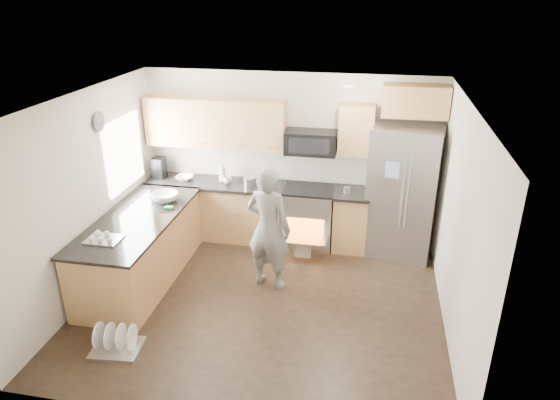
% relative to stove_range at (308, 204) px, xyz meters
% --- Properties ---
extents(ground, '(4.50, 4.50, 0.00)m').
position_rel_stove_range_xyz_m(ground, '(-0.35, -1.69, -0.68)').
color(ground, black).
rests_on(ground, ground).
extents(room_shell, '(4.54, 4.04, 2.62)m').
position_rel_stove_range_xyz_m(room_shell, '(-0.39, -1.68, 1.00)').
color(room_shell, beige).
rests_on(room_shell, ground).
extents(back_cabinet_run, '(4.45, 0.64, 2.50)m').
position_rel_stove_range_xyz_m(back_cabinet_run, '(-0.94, 0.05, 0.29)').
color(back_cabinet_run, '#A76A42').
rests_on(back_cabinet_run, ground).
extents(peninsula, '(0.96, 2.36, 1.04)m').
position_rel_stove_range_xyz_m(peninsula, '(-2.10, -1.44, -0.21)').
color(peninsula, '#A76A42').
rests_on(peninsula, ground).
extents(stove_range, '(0.76, 0.97, 1.79)m').
position_rel_stove_range_xyz_m(stove_range, '(0.00, 0.00, 0.00)').
color(stove_range, '#B7B7BC').
rests_on(stove_range, ground).
extents(refrigerator, '(1.08, 0.90, 1.96)m').
position_rel_stove_range_xyz_m(refrigerator, '(1.38, 0.01, 0.31)').
color(refrigerator, '#B7B7BC').
rests_on(refrigerator, ground).
extents(person, '(0.70, 0.55, 1.69)m').
position_rel_stove_range_xyz_m(person, '(-0.35, -1.26, 0.17)').
color(person, gray).
rests_on(person, ground).
extents(dish_rack, '(0.57, 0.48, 0.33)m').
position_rel_stove_range_xyz_m(dish_rack, '(-1.75, -2.89, -0.59)').
color(dish_rack, '#B7B7BC').
rests_on(dish_rack, ground).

